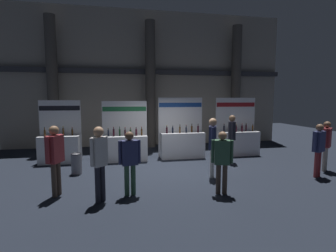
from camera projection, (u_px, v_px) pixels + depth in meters
The scene contains 15 objects.
ground_plane at pixel (166, 170), 8.68m from camera, with size 28.80×28.80×0.00m, color black.
hall_colonnade at pixel (149, 80), 13.05m from camera, with size 14.40×1.01×6.91m.
exhibitor_booth_0 at pixel (60, 147), 9.58m from camera, with size 1.52×0.72×2.38m.
exhibitor_booth_1 at pixel (125, 146), 9.91m from camera, with size 1.77×0.66×2.35m.
exhibitor_booth_2 at pixel (182, 142), 10.44m from camera, with size 1.88×0.66×2.49m.
exhibitor_booth_3 at pixel (238, 141), 10.93m from camera, with size 1.82×0.66×2.48m.
trash_bin at pixel (76, 164), 8.16m from camera, with size 0.33×0.33×0.68m.
visitor_0 at pixel (326, 141), 8.46m from camera, with size 0.48×0.46×1.68m.
visitor_1 at pixel (232, 134), 9.58m from camera, with size 0.36×0.49×1.82m.
visitor_2 at pixel (130, 158), 6.28m from camera, with size 0.56×0.26×1.63m.
visitor_3 at pixel (55, 154), 6.23m from camera, with size 0.40×0.53×1.78m.
visitor_4 at pixel (222, 157), 6.37m from camera, with size 0.52×0.36×1.62m.
visitor_5 at pixel (99, 158), 5.87m from camera, with size 0.39×0.35×1.80m.
visitor_6 at pixel (212, 142), 7.73m from camera, with size 0.33×0.48×1.85m.
visitor_7 at pixel (319, 146), 7.78m from camera, with size 0.52×0.37×1.67m.
Camera 1 is at (-1.53, -8.33, 2.43)m, focal length 26.90 mm.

